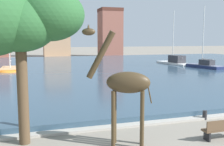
{
  "coord_description": "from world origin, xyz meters",
  "views": [
    {
      "loc": [
        -6.47,
        -3.94,
        4.38
      ],
      "look_at": [
        -1.34,
        12.48,
        2.2
      ],
      "focal_mm": 42.63,
      "sensor_mm": 36.0,
      "label": 1
    }
  ],
  "objects": [
    {
      "name": "harbor_water",
      "position": [
        0.0,
        34.09,
        0.2
      ],
      "size": [
        86.76,
        51.23,
        0.39
      ],
      "primitive_type": "cube",
      "color": "#334C60",
      "rests_on": "ground"
    },
    {
      "name": "giraffe_statue",
      "position": [
        -2.81,
        6.06,
        2.55
      ],
      "size": [
        2.73,
        1.6,
        5.0
      ],
      "color": "#42331E",
      "rests_on": "ground"
    },
    {
      "name": "townhouse_end_terrace",
      "position": [
        0.35,
        65.64,
        4.94
      ],
      "size": [
        6.6,
        5.19,
        9.86
      ],
      "color": "tan",
      "rests_on": "ground"
    },
    {
      "name": "sailboat_white",
      "position": [
        16.12,
        34.67,
        0.59
      ],
      "size": [
        2.71,
        9.09,
        8.97
      ],
      "color": "white",
      "rests_on": "ground"
    },
    {
      "name": "sailboat_orange",
      "position": [
        -8.9,
        32.84,
        0.36
      ],
      "size": [
        2.47,
        6.18,
        5.84
      ],
      "color": "orange",
      "rests_on": "ground"
    },
    {
      "name": "townhouse_narrow_midrow",
      "position": [
        13.68,
        62.17,
        6.13
      ],
      "size": [
        5.54,
        5.25,
        12.23
      ],
      "color": "#8E5142",
      "rests_on": "ground"
    },
    {
      "name": "sailboat_navy",
      "position": [
        17.02,
        28.21,
        0.57
      ],
      "size": [
        2.78,
        6.58,
        9.04
      ],
      "color": "navy",
      "rests_on": "ground"
    },
    {
      "name": "quay_edge_coping",
      "position": [
        0.0,
        8.23,
        0.06
      ],
      "size": [
        86.76,
        0.5,
        0.12
      ],
      "primitive_type": "cube",
      "color": "#ADA89E",
      "rests_on": "ground"
    },
    {
      "name": "mooring_bollard",
      "position": [
        2.63,
        8.08,
        0.25
      ],
      "size": [
        0.24,
        0.24,
        0.5
      ],
      "primitive_type": "cylinder",
      "color": "#232326",
      "rests_on": "ground"
    },
    {
      "name": "park_bench",
      "position": [
        1.51,
        5.36,
        0.49
      ],
      "size": [
        1.8,
        0.44,
        0.92
      ],
      "color": "brown",
      "rests_on": "ground"
    },
    {
      "name": "shade_tree",
      "position": [
        -7.24,
        7.49,
        5.16
      ],
      "size": [
        5.92,
        4.03,
        6.71
      ],
      "color": "brown",
      "rests_on": "ground"
    }
  ]
}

